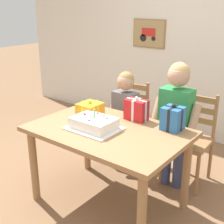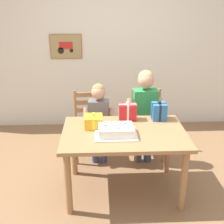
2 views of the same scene
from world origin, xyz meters
name	(u,v)px [view 1 (image 1 of 2)]	position (x,y,z in m)	size (l,w,h in m)	color
ground_plane	(108,203)	(0.00, 0.00, 0.00)	(20.00, 20.00, 0.00)	#846042
back_wall	(203,41)	(0.00, 1.96, 1.30)	(6.40, 0.11, 2.60)	silver
dining_table	(108,140)	(0.00, 0.00, 0.64)	(1.33, 0.89, 0.75)	#9E7047
birthday_cake	(94,124)	(-0.09, -0.08, 0.80)	(0.44, 0.34, 0.19)	white
gift_box_red_large	(136,110)	(0.07, 0.33, 0.85)	(0.21, 0.13, 0.23)	red
gift_box_beside_cake	(90,110)	(-0.33, 0.14, 0.81)	(0.20, 0.21, 0.16)	gold
gift_box_corner_small	(173,118)	(0.44, 0.33, 0.85)	(0.17, 0.17, 0.23)	#286BB7
chair_left	(126,121)	(-0.40, 0.84, 0.47)	(0.45, 0.45, 0.92)	#996B42
chair_right	(190,138)	(0.39, 0.84, 0.47)	(0.44, 0.44, 0.92)	#996B42
child_older	(176,114)	(0.32, 0.63, 0.77)	(0.46, 0.26, 1.27)	#38426B
child_younger	(125,112)	(-0.27, 0.63, 0.67)	(0.41, 0.24, 1.10)	#38426B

